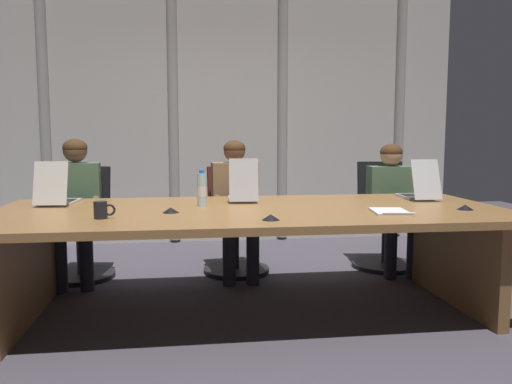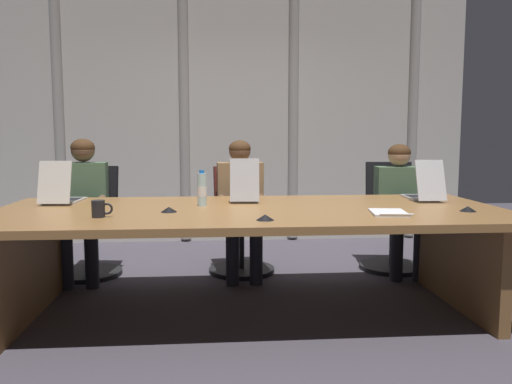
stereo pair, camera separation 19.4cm
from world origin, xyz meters
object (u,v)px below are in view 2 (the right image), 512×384
Objects in this scene: office_chair_left_end at (89,234)px; coffee_mug_near at (99,209)px; laptop_center at (423,192)px; laptop_left_end at (62,195)px; office_chair_left_mid at (240,232)px; person_left_mid at (241,199)px; person_center at (400,199)px; office_chair_center at (391,229)px; conference_mic_middle at (265,217)px; spiral_notepad at (389,213)px; laptop_left_mid at (245,193)px; conference_mic_right_side at (468,209)px; person_left_end at (83,199)px; conference_mic_left_side at (169,209)px; water_bottle_primary at (202,190)px.

office_chair_left_end reaches higher than coffee_mug_near.
laptop_left_end is at bearing 92.50° from laptop_center.
office_chair_left_mid is 1.77m from coffee_mug_near.
person_left_mid reaches higher than person_center.
office_chair_center is (0.01, 0.74, -0.43)m from laptop_center.
spiral_notepad is (0.82, 0.18, -0.01)m from conference_mic_middle.
laptop_left_end is at bearing 93.32° from laptop_left_mid.
person_left_mid is (-1.42, 0.59, -0.11)m from laptop_center.
person_left_mid is 1.90m from conference_mic_right_side.
person_left_end is at bearing 71.31° from laptop_left_mid.
conference_mic_middle is (0.07, -1.62, 0.40)m from office_chair_left_mid.
laptop_left_end is at bearing 120.87° from coffee_mug_near.
laptop_left_end is 0.93× the size of laptop_center.
office_chair_left_end is at bearing 2.52° from laptop_left_end.
person_left_mid is 1.57m from spiral_notepad.
conference_mic_middle is (1.44, -1.62, 0.39)m from office_chair_left_end.
person_left_mid is (-0.00, -0.15, 0.33)m from office_chair_left_mid.
person_left_mid reaches higher than conference_mic_left_side.
office_chair_left_end reaches higher than conference_mic_left_side.
laptop_center reaches higher than conference_mic_right_side.
person_left_mid is (1.38, 0.55, -0.11)m from laptop_left_end.
spiral_notepad is at bearing 146.60° from laptop_center.
laptop_left_mid reaches higher than laptop_left_end.
water_bottle_primary is 2.36× the size of conference_mic_middle.
office_chair_left_mid is (1.38, 0.70, -0.44)m from laptop_left_end.
conference_mic_right_side is (2.00, -0.13, 0.00)m from conference_mic_left_side.
office_chair_left_end is 1.50m from water_bottle_primary.
coffee_mug_near is (-0.63, -0.46, -0.07)m from water_bottle_primary.
conference_mic_right_side is at bearing -3.73° from conference_mic_left_side.
person_left_mid reaches higher than office_chair_center.
conference_mic_left_side is at bearing 24.39° from coffee_mug_near.
conference_mic_middle is at bearing -59.13° from water_bottle_primary.
conference_mic_right_side reaches higher than spiral_notepad.
coffee_mug_near is (0.43, -0.72, -0.01)m from laptop_left_end.
water_bottle_primary is 1.31m from spiral_notepad.
office_chair_center reaches higher than office_chair_left_mid.
laptop_left_end is 3.35× the size of coffee_mug_near.
laptop_left_mid reaches higher than conference_mic_right_side.
laptop_center is 2.46m from coffee_mug_near.
person_center is 8.94× the size of coffee_mug_near.
conference_mic_right_side is (1.47, -1.21, 0.07)m from person_left_mid.
laptop_left_mid is 0.90× the size of laptop_center.
laptop_center is 0.49× the size of office_chair_left_end.
laptop_left_end is 1.03× the size of laptop_left_mid.
office_chair_left_mid reaches higher than conference_mic_left_side.
laptop_left_end is at bearing 147.83° from conference_mic_middle.
coffee_mug_near is (-2.40, -1.27, 0.12)m from person_center.
conference_mic_middle is at bearing 126.32° from laptop_center.
conference_mic_left_side is (-0.54, -0.53, -0.05)m from laptop_left_mid.
laptop_left_end is 1.31× the size of spiral_notepad.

